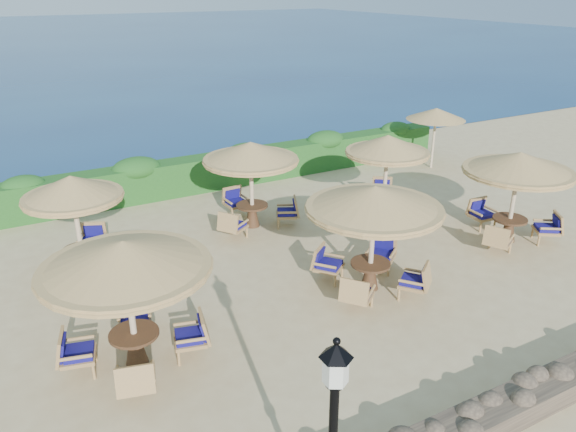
{
  "coord_description": "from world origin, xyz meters",
  "views": [
    {
      "loc": [
        -7.71,
        -10.98,
        6.93
      ],
      "look_at": [
        -1.22,
        0.8,
        1.3
      ],
      "focal_mm": 35.0,
      "sensor_mm": 36.0,
      "label": 1
    }
  ],
  "objects": [
    {
      "name": "extra_parasol",
      "position": [
        7.8,
        5.2,
        2.17
      ],
      "size": [
        2.3,
        2.3,
        2.41
      ],
      "color": "beige",
      "rests_on": "ground"
    },
    {
      "name": "stone_wall",
      "position": [
        0.0,
        -6.2,
        0.22
      ],
      "size": [
        15.0,
        0.65,
        0.44
      ],
      "primitive_type": "cube",
      "color": "brown",
      "rests_on": "ground"
    },
    {
      "name": "sea",
      "position": [
        0.0,
        70.0,
        0.0
      ],
      "size": [
        160.0,
        160.0,
        0.0
      ],
      "primitive_type": "plane",
      "color": "navy",
      "rests_on": "ground"
    },
    {
      "name": "cafe_set_0",
      "position": [
        -5.93,
        -1.62,
        1.92
      ],
      "size": [
        3.2,
        3.2,
        2.65
      ],
      "color": "beige",
      "rests_on": "ground"
    },
    {
      "name": "cafe_set_4",
      "position": [
        -1.05,
        3.35,
        1.92
      ],
      "size": [
        2.85,
        2.85,
        2.65
      ],
      "color": "beige",
      "rests_on": "ground"
    },
    {
      "name": "hedge",
      "position": [
        0.0,
        7.2,
        0.6
      ],
      "size": [
        18.0,
        0.9,
        1.2
      ],
      "primitive_type": "cube",
      "color": "#184917",
      "rests_on": "ground"
    },
    {
      "name": "cafe_set_5",
      "position": [
        2.94,
        2.05,
        1.86
      ],
      "size": [
        2.72,
        2.76,
        2.65
      ],
      "color": "beige",
      "rests_on": "ground"
    },
    {
      "name": "cafe_set_3",
      "position": [
        -6.14,
        2.66,
        1.93
      ],
      "size": [
        2.43,
        2.84,
        2.65
      ],
      "color": "beige",
      "rests_on": "ground"
    },
    {
      "name": "cafe_set_1",
      "position": [
        -0.19,
        -1.45,
        1.92
      ],
      "size": [
        3.24,
        3.24,
        2.65
      ],
      "color": "beige",
      "rests_on": "ground"
    },
    {
      "name": "cafe_set_2",
      "position": [
        4.94,
        -1.16,
        1.96
      ],
      "size": [
        3.03,
        3.03,
        2.65
      ],
      "color": "beige",
      "rests_on": "ground"
    },
    {
      "name": "ground",
      "position": [
        0.0,
        0.0,
        0.0
      ],
      "size": [
        120.0,
        120.0,
        0.0
      ],
      "primitive_type": "plane",
      "color": "tan",
      "rests_on": "ground"
    }
  ]
}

